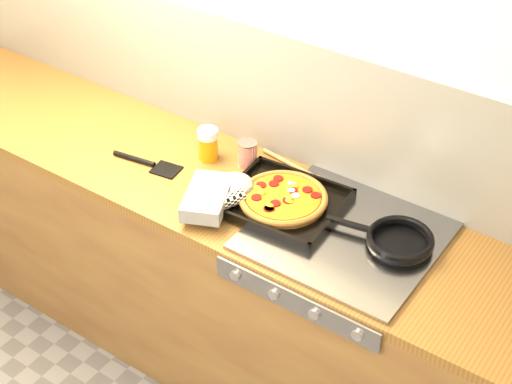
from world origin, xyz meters
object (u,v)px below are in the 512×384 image
Objects in this scene: tomato_can at (248,154)px; juice_glass at (208,144)px; frying_pan at (399,240)px; pizza_on_tray at (263,198)px.

juice_glass reaches higher than tomato_can.
frying_pan is 0.68m from tomato_can.
pizza_on_tray is 0.49m from frying_pan.
pizza_on_tray is 0.26m from tomato_can.
frying_pan is at bearing -8.77° from tomato_can.
juice_glass is at bearing 159.11° from pizza_on_tray.
juice_glass reaches higher than pizza_on_tray.
pizza_on_tray is at bearing -20.89° from juice_glass.
juice_glass is at bearing 176.10° from frying_pan.
juice_glass is at bearing -161.95° from tomato_can.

